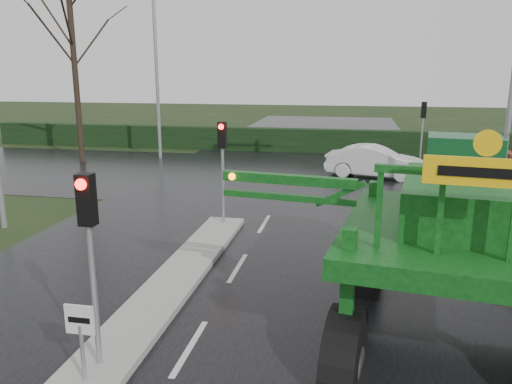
% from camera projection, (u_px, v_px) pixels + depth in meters
% --- Properties ---
extents(ground, '(140.00, 140.00, 0.00)m').
position_uv_depth(ground, '(190.00, 348.00, 9.43)').
color(ground, black).
rests_on(ground, ground).
extents(road_main, '(14.00, 80.00, 0.02)m').
position_uv_depth(road_main, '(273.00, 209.00, 18.97)').
color(road_main, black).
rests_on(road_main, ground).
extents(road_cross, '(80.00, 12.00, 0.02)m').
position_uv_depth(road_cross, '(292.00, 177.00, 24.69)').
color(road_cross, black).
rests_on(road_cross, ground).
extents(median_island, '(1.20, 10.00, 0.16)m').
position_uv_depth(median_island, '(178.00, 277.00, 12.51)').
color(median_island, gray).
rests_on(median_island, ground).
extents(hedge_row, '(44.00, 0.90, 1.50)m').
position_uv_depth(hedge_row, '(308.00, 141.00, 32.14)').
color(hedge_row, black).
rests_on(hedge_row, ground).
extents(keep_left_sign, '(0.50, 0.07, 1.35)m').
position_uv_depth(keep_left_sign, '(81.00, 331.00, 7.99)').
color(keep_left_sign, gray).
rests_on(keep_left_sign, ground).
extents(traffic_signal_near, '(0.26, 0.33, 3.52)m').
position_uv_depth(traffic_signal_near, '(89.00, 230.00, 8.10)').
color(traffic_signal_near, gray).
rests_on(traffic_signal_near, ground).
extents(traffic_signal_mid, '(0.26, 0.33, 3.52)m').
position_uv_depth(traffic_signal_mid, '(222.00, 151.00, 16.21)').
color(traffic_signal_mid, gray).
rests_on(traffic_signal_mid, ground).
extents(traffic_signal_far, '(0.26, 0.33, 3.52)m').
position_uv_depth(traffic_signal_far, '(423.00, 119.00, 26.69)').
color(traffic_signal_far, gray).
rests_on(traffic_signal_far, ground).
extents(street_light_right, '(3.85, 0.30, 10.00)m').
position_uv_depth(street_light_right, '(508.00, 46.00, 17.94)').
color(street_light_right, gray).
rests_on(street_light_right, ground).
extents(street_light_left_far, '(3.85, 0.30, 10.00)m').
position_uv_depth(street_light_left_far, '(161.00, 55.00, 28.62)').
color(street_light_left_far, gray).
rests_on(street_light_left_far, ground).
extents(tree_left_far, '(7.70, 7.70, 13.26)m').
position_uv_depth(tree_left_far, '(72.00, 33.00, 27.24)').
color(tree_left_far, black).
rests_on(tree_left_far, ground).
extents(crop_sprayer, '(9.53, 6.52, 5.36)m').
position_uv_depth(crop_sprayer, '(352.00, 225.00, 8.53)').
color(crop_sprayer, black).
rests_on(crop_sprayer, ground).
extents(white_sedan, '(4.93, 2.44, 1.55)m').
position_uv_depth(white_sedan, '(374.00, 177.00, 24.63)').
color(white_sedan, silver).
rests_on(white_sedan, ground).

